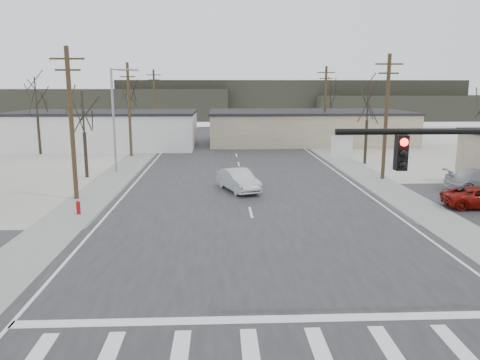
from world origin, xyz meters
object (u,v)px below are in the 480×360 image
at_px(fire_hydrant, 78,208).
at_px(car_far_b, 219,135).
at_px(sedan_crossing, 238,180).
at_px(car_far_a, 277,136).

height_order(fire_hydrant, car_far_b, car_far_b).
height_order(fire_hydrant, sedan_crossing, sedan_crossing).
xyz_separation_m(sedan_crossing, car_far_a, (6.59, 30.66, -0.03)).
height_order(sedan_crossing, car_far_a, sedan_crossing).
bearing_deg(car_far_b, fire_hydrant, -89.60).
xyz_separation_m(fire_hydrant, sedan_crossing, (9.70, 6.00, 0.38)).
distance_m(car_far_a, car_far_b, 8.43).
relative_size(fire_hydrant, sedan_crossing, 0.18).
bearing_deg(fire_hydrant, sedan_crossing, 31.74).
distance_m(sedan_crossing, car_far_b, 33.12).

